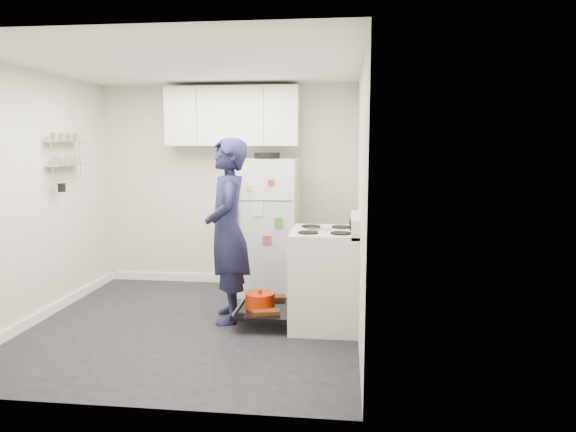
# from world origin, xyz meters

# --- Properties ---
(room) EXTENTS (3.21, 3.21, 2.51)m
(room) POSITION_xyz_m (-0.03, 0.03, 1.21)
(room) COLOR black
(room) RESTS_ON ground
(electric_range) EXTENTS (0.66, 0.76, 1.10)m
(electric_range) POSITION_xyz_m (1.26, 0.15, 0.47)
(electric_range) COLOR silver
(electric_range) RESTS_ON ground
(open_oven_door) EXTENTS (0.55, 0.70, 0.23)m
(open_oven_door) POSITION_xyz_m (0.66, 0.14, 0.19)
(open_oven_door) COLOR black
(open_oven_door) RESTS_ON ground
(refrigerator) EXTENTS (0.72, 0.74, 1.67)m
(refrigerator) POSITION_xyz_m (0.54, 1.25, 0.81)
(refrigerator) COLOR silver
(refrigerator) RESTS_ON ground
(upper_cabinets) EXTENTS (1.60, 0.33, 0.70)m
(upper_cabinets) POSITION_xyz_m (0.10, 1.43, 2.10)
(upper_cabinets) COLOR silver
(upper_cabinets) RESTS_ON room
(wall_shelf_rack) EXTENTS (0.14, 0.60, 0.61)m
(wall_shelf_rack) POSITION_xyz_m (-1.52, 0.49, 1.68)
(wall_shelf_rack) COLOR #B2B2B7
(wall_shelf_rack) RESTS_ON room
(person) EXTENTS (0.59, 0.75, 1.83)m
(person) POSITION_xyz_m (0.30, 0.21, 0.92)
(person) COLOR #191A37
(person) RESTS_ON ground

